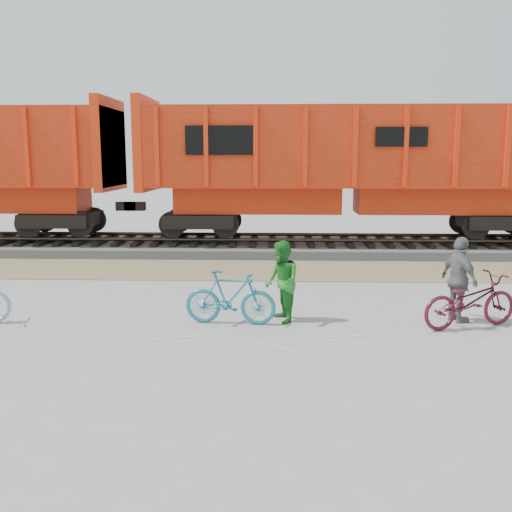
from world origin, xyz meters
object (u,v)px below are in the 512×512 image
(bicycle_teal, at_px, (230,297))
(person_man, at_px, (282,282))
(hopper_car_center, at_px, (349,164))
(person_woman, at_px, (459,280))
(bicycle_maroon, at_px, (470,301))

(bicycle_teal, height_order, person_man, person_man)
(bicycle_teal, bearing_deg, hopper_car_center, -15.03)
(bicycle_teal, distance_m, person_man, 1.06)
(person_woman, bearing_deg, person_man, 71.58)
(bicycle_teal, height_order, bicycle_maroon, bicycle_teal)
(hopper_car_center, height_order, bicycle_maroon, hopper_car_center)
(person_man, bearing_deg, bicycle_maroon, 68.15)
(bicycle_teal, bearing_deg, person_woman, -80.25)
(bicycle_teal, xyz_separation_m, person_woman, (4.49, 0.33, 0.31))
(hopper_car_center, bearing_deg, bicycle_teal, -110.55)
(person_man, height_order, person_woman, person_woman)
(hopper_car_center, relative_size, person_man, 8.66)
(bicycle_maroon, xyz_separation_m, person_man, (-3.59, 0.27, 0.28))
(hopper_car_center, height_order, person_man, hopper_car_center)
(bicycle_maroon, bearing_deg, person_man, 66.41)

